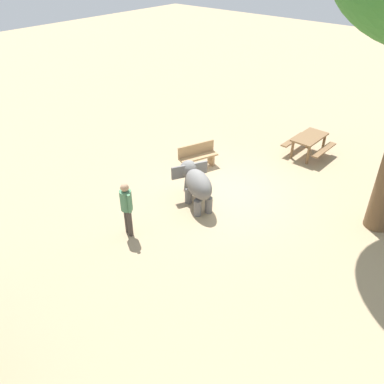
% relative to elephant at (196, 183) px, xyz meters
% --- Properties ---
extents(ground_plane, '(60.00, 60.00, 0.00)m').
position_rel_elephant_xyz_m(ground_plane, '(-0.36, -1.09, -0.77)').
color(ground_plane, tan).
extents(elephant, '(1.70, 1.44, 1.21)m').
position_rel_elephant_xyz_m(elephant, '(0.00, 0.00, 0.00)').
color(elephant, slate).
rests_on(elephant, ground_plane).
extents(person_handler, '(0.49, 0.32, 1.62)m').
position_rel_elephant_xyz_m(person_handler, '(0.49, 2.29, 0.18)').
color(person_handler, '#3F3833').
rests_on(person_handler, ground_plane).
extents(wooden_bench, '(0.87, 1.45, 0.88)m').
position_rel_elephant_xyz_m(wooden_bench, '(1.44, -1.78, -0.30)').
color(wooden_bench, '#9E7A51').
rests_on(wooden_bench, ground_plane).
extents(picnic_table_near, '(1.52, 1.54, 0.78)m').
position_rel_elephant_xyz_m(picnic_table_near, '(-1.10, -5.17, -0.18)').
color(picnic_table_near, brown).
rests_on(picnic_table_near, ground_plane).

